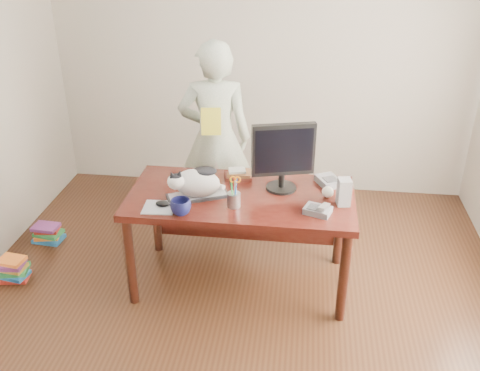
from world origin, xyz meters
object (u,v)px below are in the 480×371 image
(mouse, at_px, (163,203))
(desk, at_px, (242,207))
(monitor, at_px, (283,154))
(cat, at_px, (195,182))
(book_pile_a, at_px, (12,269))
(keyboard, at_px, (198,196))
(speaker, at_px, (344,192))
(coffee_mug, at_px, (181,207))
(pen_cup, at_px, (234,198))
(book_stack, at_px, (239,174))
(calculator, at_px, (328,181))
(baseball, at_px, (328,192))
(book_pile_b, at_px, (48,233))
(phone, at_px, (318,210))
(person, at_px, (215,139))

(mouse, bearing_deg, desk, 28.20)
(monitor, bearing_deg, desk, 171.89)
(cat, xyz_separation_m, book_pile_a, (-1.44, -0.12, -0.79))
(keyboard, bearing_deg, speaker, -23.46)
(speaker, bearing_deg, monitor, 150.23)
(coffee_mug, bearing_deg, pen_cup, 23.96)
(mouse, bearing_deg, book_stack, 43.83)
(keyboard, xyz_separation_m, calculator, (0.92, 0.32, 0.01))
(monitor, height_order, coffee_mug, monitor)
(mouse, xyz_separation_m, book_pile_a, (-1.24, 0.03, -0.69))
(calculator, height_order, book_pile_a, calculator)
(coffee_mug, distance_m, baseball, 1.03)
(cat, xyz_separation_m, book_pile_b, (-1.41, 0.43, -0.80))
(baseball, distance_m, book_stack, 0.69)
(mouse, xyz_separation_m, coffee_mug, (0.15, -0.09, 0.03))
(baseball, height_order, calculator, baseball)
(mouse, bearing_deg, coffee_mug, -33.78)
(phone, height_order, baseball, baseball)
(monitor, bearing_deg, baseball, -27.31)
(book_stack, bearing_deg, monitor, -30.30)
(book_pile_a, bearing_deg, desk, 9.03)
(monitor, xyz_separation_m, phone, (0.26, -0.31, -0.26))
(mouse, bearing_deg, calculator, 19.71)
(baseball, height_order, book_stack, baseball)
(monitor, relative_size, book_pile_a, 1.87)
(calculator, bearing_deg, desk, 168.38)
(pen_cup, distance_m, book_stack, 0.43)
(book_pile_b, bearing_deg, desk, -8.97)
(cat, bearing_deg, calculator, -5.63)
(monitor, height_order, phone, monitor)
(cat, bearing_deg, speaker, -23.06)
(monitor, height_order, calculator, monitor)
(desk, distance_m, book_stack, 0.26)
(desk, relative_size, coffee_mug, 11.69)
(keyboard, height_order, person, person)
(mouse, xyz_separation_m, speaker, (1.22, 0.19, 0.07))
(monitor, distance_m, coffee_mug, 0.81)
(calculator, bearing_deg, mouse, 176.29)
(coffee_mug, height_order, book_pile_a, coffee_mug)
(pen_cup, bearing_deg, person, 106.62)
(pen_cup, xyz_separation_m, book_pile_a, (-1.72, -0.03, -0.73))
(coffee_mug, bearing_deg, book_pile_b, 153.81)
(desk, xyz_separation_m, baseball, (0.61, -0.03, 0.19))
(coffee_mug, bearing_deg, mouse, 149.47)
(desk, bearing_deg, speaker, -9.97)
(calculator, bearing_deg, speaker, -98.87)
(book_stack, bearing_deg, calculator, -7.92)
(baseball, relative_size, person, 0.05)
(book_pile_b, bearing_deg, calculator, -2.59)
(speaker, bearing_deg, person, 131.02)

